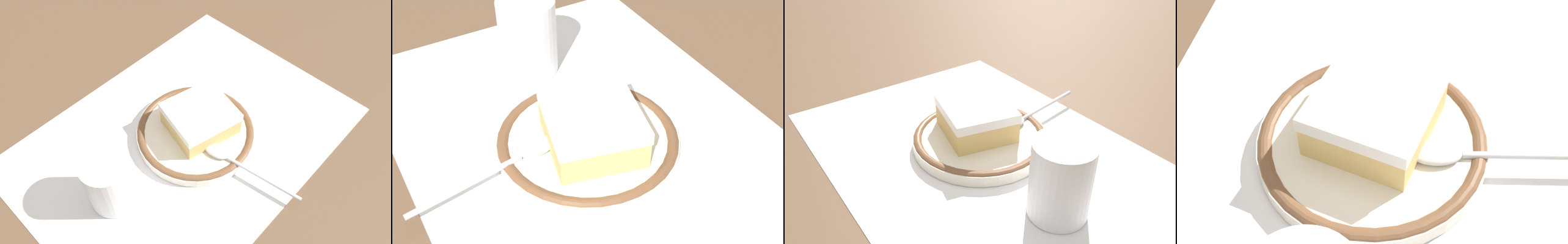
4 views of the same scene
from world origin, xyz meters
TOP-DOWN VIEW (x-y plane):
  - ground_plane at (0.00, 0.00)m, footprint 2.40×2.40m
  - placemat at (0.00, 0.00)m, footprint 0.49×0.36m
  - plate at (-0.01, 0.01)m, footprint 0.18×0.18m
  - cake_slice at (-0.02, 0.01)m, footprint 0.11×0.10m
  - spoon at (-0.01, 0.08)m, footprint 0.04×0.15m
  - cup at (0.14, -0.00)m, footprint 0.07×0.07m

SIDE VIEW (x-z plane):
  - ground_plane at x=0.00m, z-range 0.00..0.00m
  - placemat at x=0.00m, z-range 0.00..0.00m
  - plate at x=-0.01m, z-range 0.00..0.02m
  - spoon at x=-0.01m, z-range 0.02..0.02m
  - cake_slice at x=-0.02m, z-range 0.02..0.06m
  - cup at x=0.14m, z-range 0.00..0.08m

